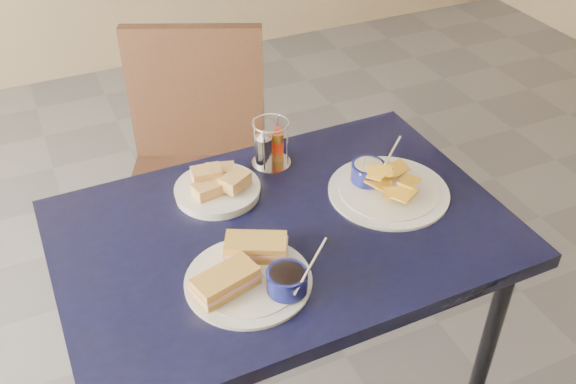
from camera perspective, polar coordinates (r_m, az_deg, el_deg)
name	(u,v)px	position (r m, az deg, el deg)	size (l,w,h in m)	color
dining_table	(284,249)	(1.62, -0.39, -5.12)	(1.10, 0.74, 0.75)	black
chair_far	(187,155)	(2.21, -8.98, 3.30)	(0.59, 0.59, 0.96)	black
sandwich_plate	(252,273)	(1.42, -3.19, -7.17)	(0.31, 0.28, 0.12)	white
plantain_plate	(383,184)	(1.70, 8.42, 0.69)	(0.32, 0.32, 0.12)	white
bread_basket	(218,187)	(1.67, -6.27, 0.45)	(0.22, 0.22, 0.07)	white
condiment_caddy	(269,147)	(1.76, -1.68, 4.03)	(0.11, 0.11, 0.14)	silver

